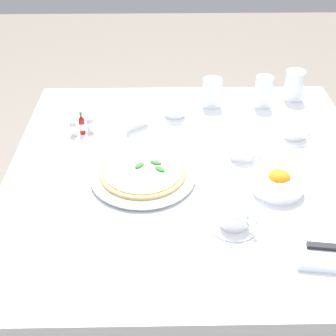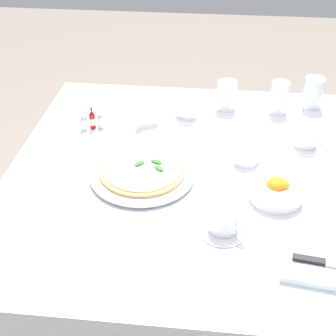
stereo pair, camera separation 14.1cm
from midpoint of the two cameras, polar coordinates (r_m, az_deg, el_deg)
name	(u,v)px [view 2 (the right image)]	position (r m, az deg, el deg)	size (l,w,h in m)	color
ground_plane	(187,323)	(1.97, 4.50, -18.44)	(8.00, 8.00, 0.00)	slate
dining_table	(192,203)	(1.52, 5.58, -4.43)	(1.13, 1.13, 0.75)	white
pizza_plate	(142,174)	(1.40, -0.27, -0.78)	(0.31, 0.31, 0.02)	white
pizza	(142,170)	(1.39, -0.26, -0.32)	(0.26, 0.26, 0.02)	#DBAD60
coffee_cup_right_edge	(305,138)	(1.61, 18.82, 3.36)	(0.13, 0.13, 0.07)	white
coffee_cup_near_right	(224,222)	(1.22, 10.10, -6.69)	(0.13, 0.13, 0.06)	white
coffee_cup_back_corner	(246,156)	(1.48, 12.23, 1.34)	(0.13, 0.13, 0.06)	white
coffee_cup_left_edge	(187,110)	(1.70, 4.70, 7.05)	(0.13, 0.13, 0.07)	white
water_glass_near_left	(226,97)	(1.77, 9.44, 8.45)	(0.07, 0.07, 0.11)	white
water_glass_center_back	(279,99)	(1.79, 15.61, 8.00)	(0.07, 0.07, 0.12)	white
water_glass_far_right	(313,94)	(1.86, 19.35, 8.45)	(0.07, 0.07, 0.11)	white
napkin_folded	(329,268)	(1.20, 22.27, -11.34)	(0.24, 0.16, 0.02)	white
dinner_knife	(331,264)	(1.20, 22.55, -10.89)	(0.20, 0.05, 0.01)	silver
citrus_bowl	(276,190)	(1.36, 16.00, -2.71)	(0.15, 0.15, 0.07)	white
hot_sauce_bottle	(92,120)	(1.64, -6.79, 5.80)	(0.02, 0.02, 0.08)	#B7140F
salt_shaker	(101,121)	(1.64, -5.74, 5.65)	(0.03, 0.03, 0.06)	white
pepper_shaker	(84,123)	(1.64, -7.80, 5.39)	(0.03, 0.03, 0.06)	white
menu_card	(147,120)	(1.63, -0.10, 5.81)	(0.07, 0.06, 0.06)	white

